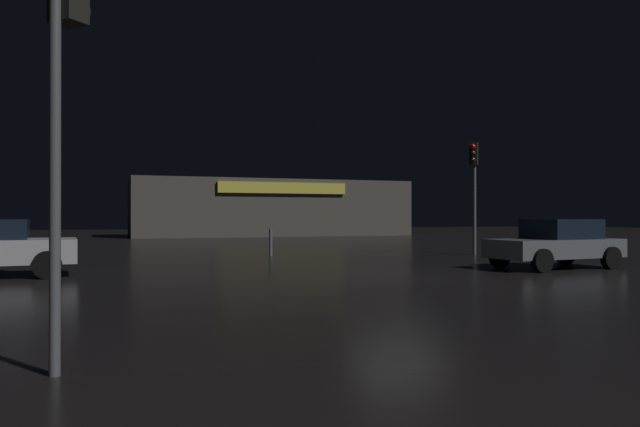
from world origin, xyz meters
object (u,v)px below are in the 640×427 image
(store_building, at_px, (272,208))
(car_near, at_px, (557,243))
(traffic_signal_opposite, at_px, (474,174))
(traffic_signal_cross_left, at_px, (66,42))

(store_building, distance_m, car_near, 31.75)
(traffic_signal_opposite, distance_m, traffic_signal_cross_left, 20.22)
(car_near, bearing_deg, traffic_signal_opposite, 78.34)
(traffic_signal_opposite, relative_size, traffic_signal_cross_left, 1.04)
(traffic_signal_cross_left, distance_m, car_near, 15.64)
(traffic_signal_opposite, xyz_separation_m, traffic_signal_cross_left, (-14.48, -14.11, 0.05))
(store_building, relative_size, car_near, 5.16)
(traffic_signal_cross_left, bearing_deg, store_building, 71.99)
(store_building, relative_size, traffic_signal_cross_left, 4.95)
(traffic_signal_opposite, bearing_deg, car_near, -101.66)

